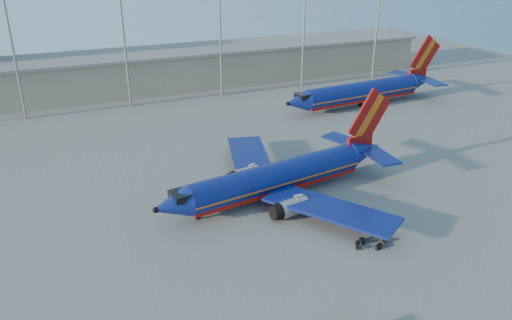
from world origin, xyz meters
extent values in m
plane|color=slate|center=(0.00, 0.00, 0.00)|extent=(220.00, 220.00, 0.00)
cube|color=gray|center=(10.00, 58.00, 4.00)|extent=(120.00, 15.00, 8.00)
cube|color=slate|center=(10.00, 58.00, 8.20)|extent=(122.00, 16.00, 0.60)
cylinder|color=gray|center=(-25.00, 46.00, 14.00)|extent=(0.44, 0.44, 28.00)
cylinder|color=gray|center=(-5.00, 46.00, 14.00)|extent=(0.44, 0.44, 28.00)
cylinder|color=gray|center=(15.00, 46.00, 14.00)|extent=(0.44, 0.44, 28.00)
cylinder|color=gray|center=(35.00, 46.00, 14.00)|extent=(0.44, 0.44, 28.00)
cylinder|color=gray|center=(55.00, 46.00, 14.00)|extent=(0.44, 0.44, 28.00)
cylinder|color=navy|center=(5.25, -2.10, 2.83)|extent=(25.42, 7.59, 3.87)
cube|color=#96100C|center=(5.25, -2.10, 1.83)|extent=(25.31, 6.86, 1.36)
cube|color=#D75F12|center=(5.25, -2.10, 2.56)|extent=(25.42, 7.63, 0.23)
cone|color=navy|center=(-9.35, -4.31, 2.83)|extent=(4.93, 4.49, 3.87)
cube|color=black|center=(-8.00, -4.10, 3.82)|extent=(2.89, 3.07, 0.84)
cone|color=navy|center=(20.36, 0.19, 3.19)|extent=(5.96, 4.64, 3.87)
cube|color=#96100C|center=(19.53, 0.07, 4.61)|extent=(4.43, 1.23, 2.30)
cube|color=#96100C|center=(20.98, 0.28, 8.27)|extent=(7.65, 1.48, 8.35)
cube|color=#D75F12|center=(20.77, 0.25, 8.27)|extent=(5.12, 1.20, 6.55)
cube|color=navy|center=(19.41, 3.65, 3.77)|extent=(5.30, 7.38, 0.23)
cube|color=navy|center=(20.47, -3.39, 3.77)|extent=(3.53, 6.87, 0.23)
cube|color=navy|center=(5.42, 7.25, 1.88)|extent=(9.35, 17.03, 0.37)
cube|color=navy|center=(8.18, -10.97, 1.88)|extent=(13.15, 16.49, 0.37)
cube|color=#96100C|center=(5.76, -2.02, 1.41)|extent=(6.82, 4.98, 1.05)
cylinder|color=gray|center=(3.19, 3.10, 1.20)|extent=(4.05, 2.74, 2.20)
cylinder|color=gray|center=(4.82, -7.67, 1.20)|extent=(4.05, 2.74, 2.20)
cylinder|color=gray|center=(-6.14, -3.82, 0.58)|extent=(0.29, 0.29, 1.15)
cylinder|color=black|center=(-6.14, -3.82, 0.33)|extent=(0.70, 0.36, 0.67)
cylinder|color=black|center=(6.39, 0.83, 0.44)|extent=(0.96, 0.70, 0.88)
cylinder|color=black|center=(7.21, -4.55, 0.44)|extent=(0.96, 0.70, 0.88)
cylinder|color=navy|center=(38.74, 27.40, 2.99)|extent=(26.86, 6.43, 4.10)
cube|color=#96100C|center=(38.74, 27.40, 1.94)|extent=(26.79, 5.66, 1.44)
cube|color=#D75F12|center=(38.74, 27.40, 2.72)|extent=(26.86, 6.47, 0.24)
cone|color=navy|center=(23.17, 26.03, 2.99)|extent=(5.00, 4.49, 4.10)
cube|color=black|center=(24.61, 26.15, 4.05)|extent=(2.90, 3.10, 0.89)
cone|color=navy|center=(54.86, 28.83, 3.38)|extent=(6.10, 4.59, 4.10)
cube|color=#96100C|center=(53.97, 28.75, 4.88)|extent=(4.69, 1.02, 2.44)
cube|color=#96100C|center=(55.52, 28.89, 8.76)|extent=(8.13, 1.07, 8.84)
cube|color=#D75F12|center=(55.30, 28.87, 8.76)|extent=(5.43, 0.94, 6.94)
cube|color=navy|center=(54.08, 32.54, 3.99)|extent=(5.26, 7.76, 0.24)
cube|color=navy|center=(54.75, 25.04, 3.99)|extent=(4.16, 7.44, 0.24)
cylinder|color=black|center=(38.74, 27.40, 0.50)|extent=(0.84, 0.84, 1.00)
cube|color=black|center=(8.13, -17.11, 0.18)|extent=(0.72, 0.63, 0.35)
cube|color=black|center=(10.49, -17.68, 0.20)|extent=(0.70, 0.59, 0.40)
cube|color=black|center=(10.08, -17.99, 0.23)|extent=(0.67, 0.48, 0.46)
cube|color=black|center=(9.05, -16.47, 0.24)|extent=(0.68, 0.51, 0.49)
cube|color=black|center=(9.39, -15.85, 0.18)|extent=(0.65, 0.48, 0.36)
cube|color=black|center=(11.64, -17.12, 0.21)|extent=(0.64, 0.59, 0.43)
cube|color=black|center=(8.61, -16.32, 0.22)|extent=(0.60, 0.38, 0.44)
camera|label=1|loc=(-20.70, -55.19, 30.89)|focal=35.00mm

